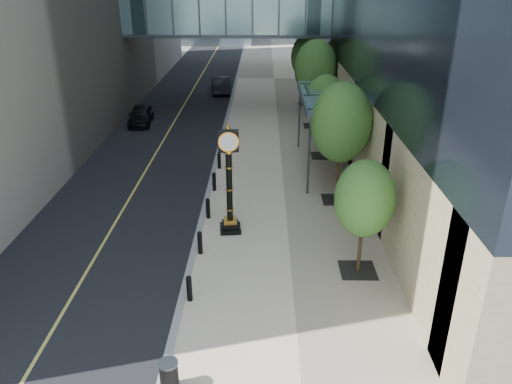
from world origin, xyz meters
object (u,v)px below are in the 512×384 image
car_near (141,115)px  car_far (220,84)px  street_clock (229,187)px  trash_bin (169,377)px  pedestrian (352,200)px

car_near → car_far: (5.21, 10.47, 0.08)m
street_clock → trash_bin: 9.49m
street_clock → car_far: (-2.62, 27.35, -1.40)m
street_clock → trash_bin: (-1.12, -9.28, -1.67)m
pedestrian → car_far: pedestrian is taller
car_near → pedestrian: bearing=-52.9°
pedestrian → car_near: (-13.46, 15.34, -0.19)m
trash_bin → car_far: bearing=92.3°
pedestrian → car_near: bearing=-44.2°
trash_bin → pedestrian: 12.76m
trash_bin → car_far: (-1.50, 36.63, 0.28)m
street_clock → car_far: 27.52m
street_clock → car_near: (-7.83, 16.88, -1.48)m
trash_bin → pedestrian: pedestrian is taller
trash_bin → pedestrian: bearing=58.0°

